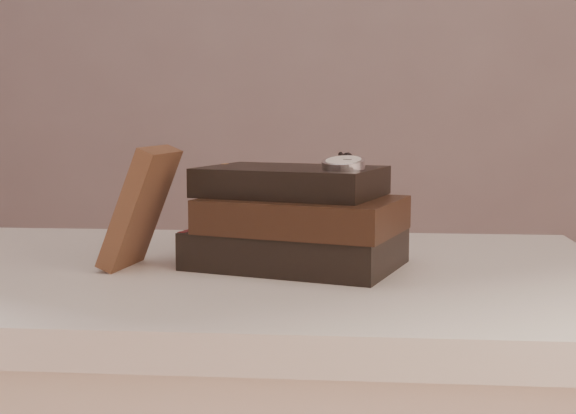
{
  "coord_description": "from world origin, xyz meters",
  "views": [
    {
      "loc": [
        0.18,
        -0.62,
        0.94
      ],
      "look_at": [
        0.09,
        0.36,
        0.82
      ],
      "focal_mm": 49.69,
      "sensor_mm": 36.0,
      "label": 1
    }
  ],
  "objects": [
    {
      "name": "pocket_watch",
      "position": [
        0.16,
        0.33,
        0.88
      ],
      "size": [
        0.07,
        0.16,
        0.02
      ],
      "color": "silver",
      "rests_on": "book_stack"
    },
    {
      "name": "table",
      "position": [
        0.0,
        0.35,
        0.66
      ],
      "size": [
        1.0,
        0.6,
        0.75
      ],
      "color": "beige",
      "rests_on": "ground"
    },
    {
      "name": "eyeglasses",
      "position": [
        0.04,
        0.47,
        0.82
      ],
      "size": [
        0.14,
        0.15,
        0.05
      ],
      "color": "silver",
      "rests_on": "book_stack"
    },
    {
      "name": "book_stack",
      "position": [
        0.1,
        0.36,
        0.81
      ],
      "size": [
        0.29,
        0.24,
        0.12
      ],
      "color": "black",
      "rests_on": "table"
    },
    {
      "name": "journal",
      "position": [
        -0.09,
        0.33,
        0.83
      ],
      "size": [
        0.09,
        0.11,
        0.15
      ],
      "primitive_type": "cube",
      "rotation": [
        0.0,
        0.38,
        -0.15
      ],
      "color": "#3E2418",
      "rests_on": "table"
    }
  ]
}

